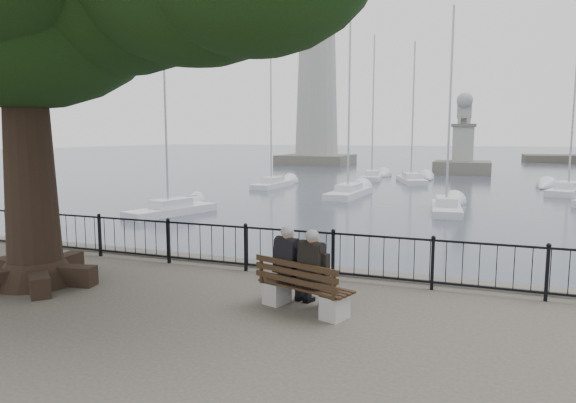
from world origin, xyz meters
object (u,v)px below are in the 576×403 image
at_px(person_right, 317,274).
at_px(lighthouse, 317,76).
at_px(bench, 303,293).
at_px(person_left, 292,269).
at_px(lion_monument, 463,154).

distance_m(person_right, lighthouse, 65.34).
relative_size(bench, person_left, 1.25).
relative_size(bench, lighthouse, 0.06).
bearing_deg(person_left, bench, -36.48).
distance_m(lighthouse, lion_monument, 25.45).
xyz_separation_m(person_right, lighthouse, (-19.28, 61.54, 10.55)).
bearing_deg(bench, lighthouse, 107.19).
bearing_deg(person_left, person_right, -19.00).
bearing_deg(lion_monument, person_left, -91.42).
bearing_deg(person_right, bench, -174.12).
bearing_deg(lion_monument, person_right, -90.83).
height_order(bench, person_left, person_left).
distance_m(bench, lion_monument, 49.51).
bearing_deg(lighthouse, lion_monument, -31.10).
relative_size(person_right, lion_monument, 0.17).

